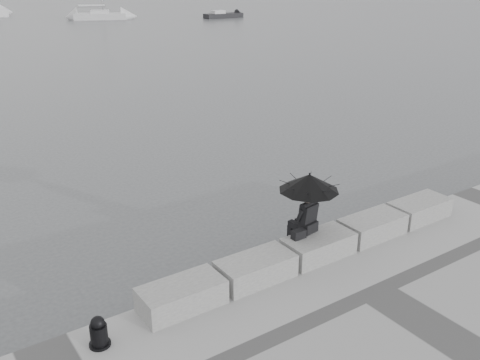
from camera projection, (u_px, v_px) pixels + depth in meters
ground at (303, 267)px, 12.37m from camera, size 360.00×360.00×0.00m
stone_block_far_left at (182, 296)px, 9.98m from camera, size 1.60×0.80×0.50m
stone_block_left at (256, 269)px, 10.86m from camera, size 1.60×0.80×0.50m
stone_block_centre at (318, 246)px, 11.75m from camera, size 1.60×0.80×0.50m
stone_block_right at (372, 227)px, 12.63m from camera, size 1.60×0.80×0.50m
stone_block_far_right at (419, 210)px, 13.52m from camera, size 1.60×0.80×0.50m
seated_person at (309, 188)px, 11.50m from camera, size 1.32×1.32×1.39m
bag at (299, 234)px, 11.53m from camera, size 0.31×0.18×0.20m
mooring_bollard at (99, 334)px, 8.96m from camera, size 0.37×0.37×0.58m
sailboat_right at (100, 15)px, 69.41m from camera, size 6.97×4.85×12.90m
small_motorboat at (223, 15)px, 71.65m from camera, size 5.41×1.74×1.10m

